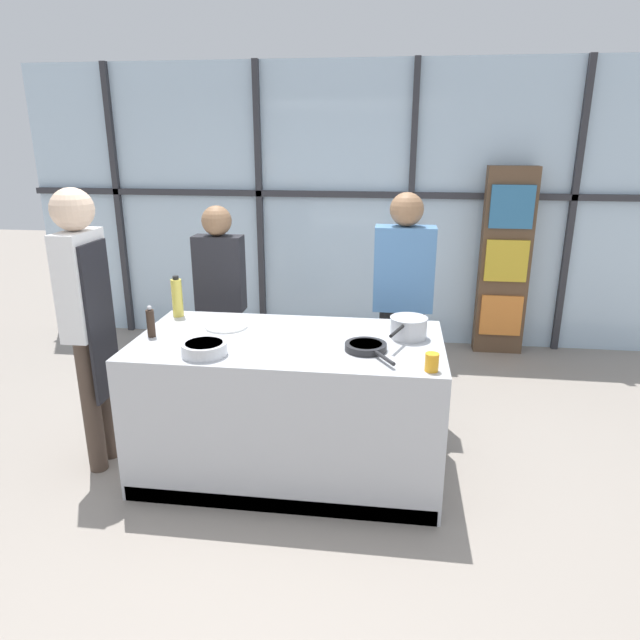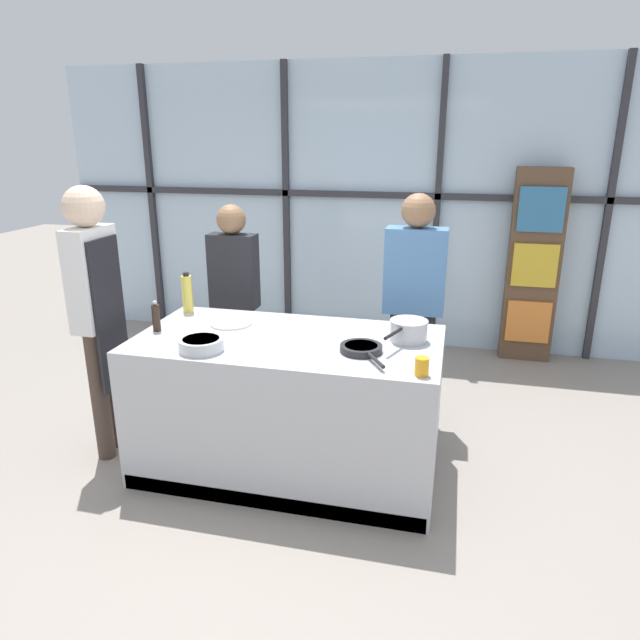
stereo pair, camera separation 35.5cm
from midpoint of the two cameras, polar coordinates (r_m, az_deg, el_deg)
ground_plane at (r=3.93m, az=-5.59°, el=-14.52°), size 18.00×18.00×0.00m
back_window_wall at (r=5.90m, az=-0.30°, el=11.19°), size 6.40×0.10×2.80m
bookshelf at (r=5.82m, az=16.34°, el=5.52°), size 0.47×0.19×1.83m
demo_island at (r=3.70m, az=-5.79°, el=-8.60°), size 1.89×0.98×0.91m
chef at (r=3.87m, az=-24.81°, el=0.99°), size 0.25×0.36×1.82m
spectator_far_left at (r=4.52m, az=-12.14°, el=2.59°), size 0.37×0.23×1.61m
spectator_center_left at (r=4.25m, az=5.94°, el=2.63°), size 0.44×0.24×1.72m
frying_pan at (r=3.32m, az=1.61°, el=-2.75°), size 0.30×0.40×0.04m
saucepan at (r=3.52m, az=6.01°, el=-0.75°), size 0.23×0.41×0.13m
white_plate at (r=3.80m, az=-11.98°, el=-0.66°), size 0.28×0.28×0.01m
mixing_bowl at (r=3.35m, az=-14.50°, el=-2.82°), size 0.26×0.26×0.07m
oil_bottle at (r=4.08m, az=-16.54°, el=2.15°), size 0.07×0.07×0.29m
pepper_grinder at (r=3.73m, az=-19.22°, el=-0.28°), size 0.05×0.05×0.20m
juice_glass_near at (r=3.05m, az=7.88°, el=-4.27°), size 0.07×0.07×0.10m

